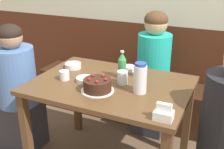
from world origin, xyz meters
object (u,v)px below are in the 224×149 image
Objects in this scene: bench_seat at (143,101)px; person_pale_blue_shirt at (153,77)px; bowl_soup_white at (129,68)px; bowl_rice_small at (73,66)px; napkin_holder at (164,114)px; glass_water_tall at (64,75)px; birthday_cake at (97,85)px; bowl_side_dish at (85,79)px; glass_shot_small at (122,78)px; person_grey_tee at (18,92)px; soju_bottle at (122,65)px; glass_tumbler_short at (139,70)px; water_pitcher at (140,78)px.

person_pale_blue_shirt is (0.13, -0.15, 0.36)m from bench_seat.
bowl_soup_white and bowl_rice_small have the same top height.
napkin_holder reaches higher than glass_water_tall.
bench_seat is 1.15m from birthday_cake.
bowl_soup_white is at bearing 57.54° from bowl_side_dish.
birthday_cake reaches higher than glass_shot_small.
person_grey_tee reaches higher than napkin_holder.
person_grey_tee is at bearing -176.84° from bowl_side_dish.
bowl_rice_small is (-0.42, -0.67, 0.56)m from bench_seat.
bowl_side_dish reaches higher than bench_seat.
glass_shot_small is (0.05, -0.11, -0.05)m from soju_bottle.
glass_tumbler_short reaches higher than bowl_rice_small.
bowl_rice_small is at bearing 165.57° from glass_shot_small.
person_pale_blue_shirt is (0.04, 0.66, -0.23)m from glass_shot_small.
water_pitcher reaches higher than bowl_side_dish.
napkin_holder is at bearing -18.84° from birthday_cake.
glass_shot_small is at bearing -14.43° from bowl_rice_small.
person_pale_blue_shirt is (-0.37, 1.02, -0.22)m from napkin_holder.
bowl_rice_small is 0.79m from person_pale_blue_shirt.
water_pitcher reaches higher than bowl_rice_small.
bowl_soup_white is at bearing 146.23° from glass_tumbler_short.
soju_bottle is 0.19× the size of person_grey_tee.
person_grey_tee is (-0.98, -0.77, -0.02)m from person_pale_blue_shirt.
birthday_cake reaches higher than glass_tumbler_short.
napkin_holder is 1.08× the size of bowl_soup_white.
napkin_holder reaches higher than bowl_rice_small.
water_pitcher reaches higher than napkin_holder.
person_grey_tee is (-1.00, -0.30, -0.26)m from glass_tumbler_short.
bowl_soup_white is at bearing 23.41° from person_grey_tee.
person_pale_blue_shirt reaches higher than water_pitcher.
birthday_cake is 1.72× the size of bowl_rice_small.
glass_shot_small is at bearing 14.00° from glass_water_tall.
bowl_side_dish is (0.24, -0.21, -0.00)m from bowl_rice_small.
water_pitcher is 0.29m from soju_bottle.
person_pale_blue_shirt is 1.05× the size of person_grey_tee.
person_grey_tee reaches higher than glass_shot_small.
glass_water_tall is at bearing -32.23° from person_pale_blue_shirt.
bowl_side_dish is (-0.22, -0.19, -0.09)m from soju_bottle.
person_pale_blue_shirt is at bearing 109.79° from napkin_holder.
bench_seat is at bearing 105.86° from water_pitcher.
napkin_holder reaches higher than bowl_side_dish.
bowl_rice_small is at bearing 151.81° from napkin_holder.
soju_bottle is at bearing 14.33° from person_grey_tee.
glass_water_tall reaches higher than bench_seat.
birthday_cake is at bearing -114.62° from glass_tumbler_short.
glass_tumbler_short is (0.50, 0.30, 0.02)m from glass_water_tall.
soju_bottle is at bearing 29.85° from glass_water_tall.
bowl_soup_white is 0.09× the size of person_grey_tee.
bowl_soup_white is at bearing -14.38° from person_pale_blue_shirt.
person_grey_tee is (-1.10, -0.03, -0.31)m from water_pitcher.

